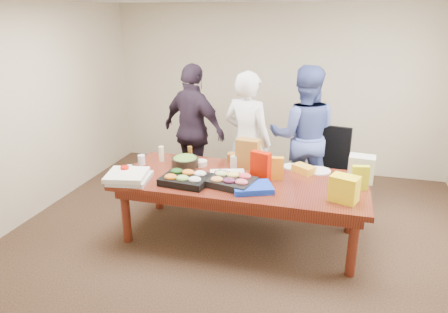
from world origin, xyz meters
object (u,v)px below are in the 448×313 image
(salad_bowl, at_px, (185,162))
(office_chair, at_px, (331,172))
(sheet_cake, at_px, (228,176))
(conference_table, at_px, (241,208))
(person_right, at_px, (303,137))
(person_center, at_px, (247,141))

(salad_bowl, bearing_deg, office_chair, 26.41)
(office_chair, relative_size, sheet_cake, 2.69)
(conference_table, bearing_deg, person_right, 63.99)
(office_chair, xyz_separation_m, person_right, (-0.41, 0.11, 0.43))
(sheet_cake, relative_size, salad_bowl, 1.16)
(office_chair, relative_size, salad_bowl, 3.13)
(conference_table, relative_size, sheet_cake, 7.16)
(office_chair, relative_size, person_center, 0.57)
(conference_table, xyz_separation_m, person_right, (0.58, 1.18, 0.58))
(conference_table, bearing_deg, sheet_cake, -158.95)
(conference_table, height_order, person_center, person_center)
(conference_table, distance_m, person_center, 1.03)
(conference_table, xyz_separation_m, sheet_cake, (-0.15, -0.06, 0.41))
(conference_table, relative_size, person_right, 1.47)
(person_center, xyz_separation_m, person_right, (0.70, 0.33, 0.03))
(salad_bowl, bearing_deg, person_center, 45.80)
(person_right, height_order, sheet_cake, person_right)
(conference_table, height_order, person_right, person_right)
(person_center, bearing_deg, sheet_cake, 106.09)
(conference_table, height_order, salad_bowl, salad_bowl)
(sheet_cake, bearing_deg, conference_table, 2.56)
(conference_table, distance_m, person_right, 1.44)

